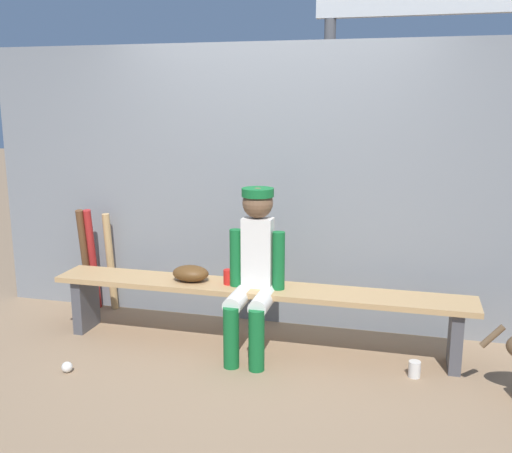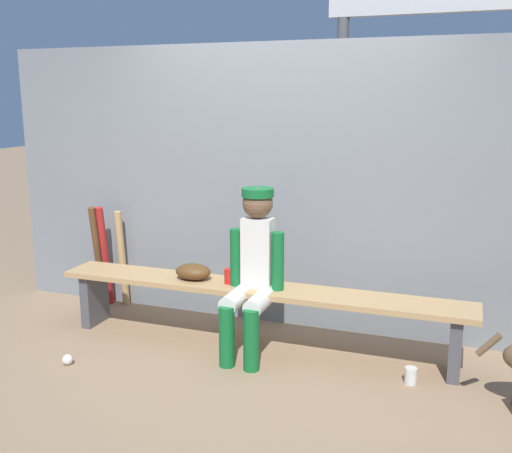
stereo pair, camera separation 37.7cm
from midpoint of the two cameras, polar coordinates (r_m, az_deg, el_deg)
The scene contains 12 objects.
ground_plane at distance 4.54m, azimuth 2.42°, elevation -11.47°, with size 30.00×30.00×0.00m, color #937556.
chainlink_fence at distance 4.73m, azimuth 4.52°, elevation 3.69°, with size 4.91×0.03×2.25m, color gray.
dugout_bench at distance 4.41m, azimuth 2.47°, elevation -6.94°, with size 3.13×0.36×0.47m.
player_seated at distance 4.22m, azimuth 2.21°, elevation -3.87°, with size 0.41×0.55×1.21m.
baseball_glove at distance 4.53m, azimuth -3.70°, elevation -4.39°, with size 0.28×0.20×0.12m, color #593819.
bat_wood_tan at distance 5.34m, azimuth -10.79°, elevation -3.10°, with size 0.06×0.06×0.87m, color tan.
bat_aluminum_red at distance 5.37m, azimuth -12.36°, elevation -2.83°, with size 0.06×0.06×0.92m, color #B22323.
bat_wood_dark at distance 5.39m, azimuth -13.01°, elevation -2.82°, with size 0.06×0.06×0.92m, color brown.
baseball at distance 4.39m, azimuth -15.30°, elevation -12.28°, with size 0.07×0.07×0.07m, color white.
cup_on_ground at distance 4.16m, azimuth 17.25°, elevation -13.57°, with size 0.08×0.08×0.11m, color silver.
cup_on_bench at distance 4.43m, azimuth -0.10°, elevation -4.83°, with size 0.08×0.08×0.11m, color red.
scoreboard at distance 5.31m, azimuth 20.49°, elevation 18.71°, with size 2.16×0.27×3.56m.
Camera 2 is at (1.41, -3.92, 1.83)m, focal length 41.63 mm.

